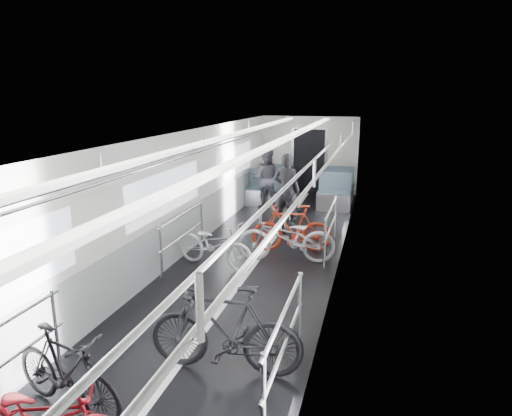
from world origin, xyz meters
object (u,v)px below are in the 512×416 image
at_px(bike_right_near, 225,329).
at_px(bike_right_far, 292,228).
at_px(person_seated, 266,178).
at_px(bike_left_far, 215,244).
at_px(person_standing, 287,190).
at_px(bike_right_mid, 286,238).
at_px(bike_aisle, 291,208).
at_px(bike_left_mid, 66,371).

distance_m(bike_right_near, bike_right_far, 4.20).
relative_size(bike_right_far, person_seated, 0.98).
xyz_separation_m(bike_left_far, person_standing, (0.72, 2.98, 0.44)).
xyz_separation_m(person_standing, person_seated, (-0.89, 1.59, -0.05)).
distance_m(bike_right_far, person_standing, 1.90).
xyz_separation_m(bike_right_mid, bike_aisle, (-0.35, 2.29, -0.01)).
height_order(bike_right_far, person_seated, person_seated).
distance_m(bike_left_mid, bike_left_far, 4.06).
bearing_deg(person_seated, bike_aisle, 113.37).
height_order(bike_right_near, bike_right_mid, bike_right_near).
height_order(person_standing, person_seated, person_standing).
xyz_separation_m(bike_left_mid, bike_right_mid, (1.26, 4.65, 0.03)).
xyz_separation_m(bike_right_near, bike_right_far, (-0.04, 4.20, -0.05)).
distance_m(bike_left_far, person_standing, 3.10).
relative_size(bike_left_far, bike_right_far, 1.02).
bearing_deg(bike_left_far, bike_aisle, -0.85).
bearing_deg(bike_right_far, bike_aisle, 179.31).
bearing_deg(bike_right_mid, bike_right_near, -8.93).
bearing_deg(bike_right_near, bike_left_mid, -54.15).
bearing_deg(bike_right_far, person_standing, -177.28).
bearing_deg(person_standing, person_seated, -53.53).
height_order(bike_left_mid, bike_right_far, bike_right_far).
bearing_deg(bike_aisle, bike_right_mid, -81.51).
bearing_deg(bike_left_mid, bike_right_near, -36.12).
relative_size(bike_left_mid, bike_right_mid, 0.81).
bearing_deg(bike_aisle, person_standing, 142.75).
height_order(bike_right_far, person_standing, person_standing).
bearing_deg(person_standing, bike_right_far, 112.05).
relative_size(bike_right_near, bike_right_mid, 0.98).
bearing_deg(bike_right_far, person_seated, -170.12).
height_order(bike_left_far, bike_right_near, bike_right_near).
bearing_deg(person_seated, person_standing, 111.43).
distance_m(bike_left_mid, person_seated, 8.64).
relative_size(bike_left_far, bike_right_mid, 0.90).
height_order(bike_right_mid, bike_aisle, bike_right_mid).
height_order(bike_left_far, bike_aisle, bike_aisle).
bearing_deg(bike_left_mid, bike_left_far, 13.96).
bearing_deg(bike_left_mid, bike_right_mid, -0.40).
bearing_deg(bike_right_mid, person_seated, -170.21).
relative_size(bike_left_far, bike_right_near, 0.91).
bearing_deg(bike_right_mid, bike_aisle, 179.46).
xyz_separation_m(bike_left_mid, person_seated, (-0.12, 8.63, 0.38)).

